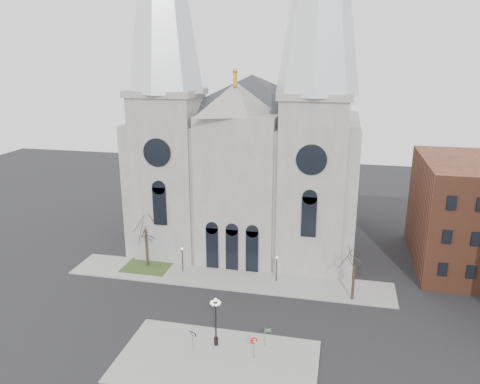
% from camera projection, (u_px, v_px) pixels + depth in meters
% --- Properties ---
extents(ground, '(160.00, 160.00, 0.00)m').
position_uv_depth(ground, '(201.00, 327.00, 47.51)').
color(ground, black).
rests_on(ground, ground).
extents(sidewalk_near, '(18.00, 10.00, 0.14)m').
position_uv_depth(sidewalk_near, '(217.00, 361.00, 42.18)').
color(sidewalk_near, gray).
rests_on(sidewalk_near, ground).
extents(sidewalk_far, '(40.00, 6.00, 0.14)m').
position_uv_depth(sidewalk_far, '(228.00, 278.00, 57.79)').
color(sidewalk_far, gray).
rests_on(sidewalk_far, ground).
extents(grass_patch, '(6.00, 5.00, 0.18)m').
position_uv_depth(grass_patch, '(148.00, 266.00, 61.01)').
color(grass_patch, '#30451D').
rests_on(grass_patch, ground).
extents(cathedral, '(33.00, 26.66, 54.00)m').
position_uv_depth(cathedral, '(248.00, 117.00, 63.73)').
color(cathedral, gray).
rests_on(cathedral, ground).
extents(bg_building_brick, '(14.00, 18.00, 14.00)m').
position_uv_depth(bg_building_brick, '(475.00, 214.00, 59.90)').
color(bg_building_brick, brown).
rests_on(bg_building_brick, ground).
extents(tree_left, '(3.20, 3.20, 7.50)m').
position_uv_depth(tree_left, '(145.00, 227.00, 59.47)').
color(tree_left, black).
rests_on(tree_left, ground).
extents(tree_right, '(3.20, 3.20, 6.00)m').
position_uv_depth(tree_right, '(355.00, 264.00, 51.56)').
color(tree_right, black).
rests_on(tree_right, ground).
extents(ped_lamp_left, '(0.32, 0.32, 3.26)m').
position_uv_depth(ped_lamp_left, '(182.00, 256.00, 58.88)').
color(ped_lamp_left, black).
rests_on(ped_lamp_left, sidewalk_far).
extents(ped_lamp_right, '(0.32, 0.32, 3.26)m').
position_uv_depth(ped_lamp_right, '(277.00, 264.00, 56.38)').
color(ped_lamp_right, black).
rests_on(ped_lamp_right, sidewalk_far).
extents(stop_sign, '(0.80, 0.14, 2.22)m').
position_uv_depth(stop_sign, '(254.00, 342.00, 42.04)').
color(stop_sign, slate).
rests_on(stop_sign, sidewalk_near).
extents(globe_lamp, '(1.38, 1.38, 4.94)m').
position_uv_depth(globe_lamp, '(216.00, 316.00, 43.55)').
color(globe_lamp, black).
rests_on(globe_lamp, sidewalk_near).
extents(one_way_sign, '(0.84, 0.40, 2.05)m').
position_uv_depth(one_way_sign, '(193.00, 337.00, 43.14)').
color(one_way_sign, slate).
rests_on(one_way_sign, sidewalk_near).
extents(street_name_sign, '(0.59, 0.29, 1.98)m').
position_uv_depth(street_name_sign, '(266.00, 335.00, 43.82)').
color(street_name_sign, slate).
rests_on(street_name_sign, sidewalk_near).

